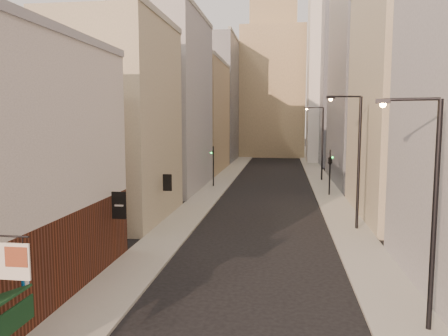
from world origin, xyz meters
TOP-DOWN VIEW (x-y plane):
  - sidewalk_left at (-6.50, 55.00)m, footprint 3.00×140.00m
  - sidewalk_right at (6.50, 55.00)m, footprint 3.00×140.00m
  - left_bldg_beige at (-12.00, 26.00)m, footprint 8.00×12.00m
  - left_bldg_grey at (-12.00, 42.00)m, footprint 8.00×16.00m
  - left_bldg_tan at (-12.00, 60.00)m, footprint 8.00×18.00m
  - left_bldg_wingrid at (-12.00, 80.00)m, footprint 8.00×20.00m
  - right_bldg_beige at (12.00, 30.00)m, footprint 8.00×16.00m
  - right_bldg_wingrid at (12.00, 50.00)m, footprint 8.00×20.00m
  - highrise at (18.00, 78.00)m, footprint 21.00×23.00m
  - clock_tower at (-1.00, 92.00)m, footprint 14.00×14.00m
  - white_tower at (10.00, 78.00)m, footprint 8.00×8.00m
  - streetlamp_near at (7.00, 8.81)m, footprint 2.32×0.84m
  - streetlamp_mid at (6.79, 24.56)m, footprint 2.60×0.59m
  - streetlamp_far at (6.43, 50.84)m, footprint 2.57×0.59m
  - traffic_light_left at (-6.86, 43.57)m, footprint 0.56×0.46m
  - traffic_light_right at (6.51, 39.18)m, footprint 0.80×0.80m

SIDE VIEW (x-z plane):
  - sidewalk_left at x=-6.50m, z-range 0.00..0.15m
  - sidewalk_right at x=6.50m, z-range 0.00..0.15m
  - traffic_light_left at x=-6.86m, z-range 1.07..6.07m
  - traffic_light_right at x=6.51m, z-range 1.44..6.44m
  - streetlamp_near at x=7.00m, z-range 0.65..9.71m
  - streetlamp_far at x=6.43m, z-range 0.70..10.55m
  - streetlamp_mid at x=6.79m, z-range 0.71..10.67m
  - left_bldg_beige at x=-12.00m, z-range 0.00..16.00m
  - left_bldg_tan at x=-12.00m, z-range 0.00..17.00m
  - left_bldg_grey at x=-12.00m, z-range 0.00..20.00m
  - right_bldg_beige at x=12.00m, z-range 0.00..20.00m
  - left_bldg_wingrid at x=-12.00m, z-range 0.00..24.00m
  - right_bldg_wingrid at x=12.00m, z-range 0.00..26.00m
  - clock_tower at x=-1.00m, z-range -4.82..40.08m
  - white_tower at x=10.00m, z-range -2.14..39.36m
  - highrise at x=18.00m, z-range 0.06..51.26m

